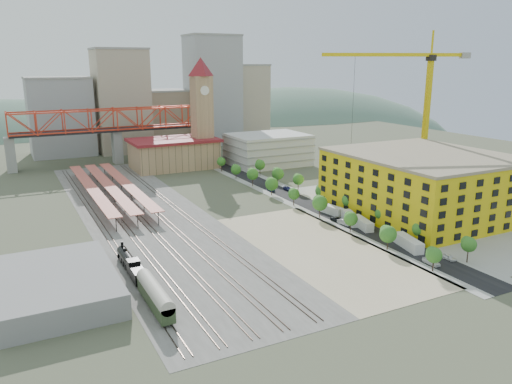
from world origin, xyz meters
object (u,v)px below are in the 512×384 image
tower_crane (418,94)px  site_trailer_d (330,210)px  site_trailer_a (408,243)px  car_0 (431,262)px  construction_building (424,184)px  site_trailer_c (351,218)px  coach (155,296)px  clock_tower (202,102)px  site_trailer_b (362,223)px  locomotive (130,264)px

tower_crane → site_trailer_d: tower_crane is taller
site_trailer_a → site_trailer_d: site_trailer_a is taller
tower_crane → site_trailer_a: size_ratio=5.50×
car_0 → construction_building: bearing=48.3°
site_trailer_d → site_trailer_c: bearing=-98.9°
site_trailer_a → coach: bearing=-165.2°
coach → site_trailer_a: size_ratio=1.62×
clock_tower → site_trailer_a: bearing=-86.2°
site_trailer_a → site_trailer_d: 33.84m
site_trailer_b → car_0: (-3.00, -28.88, -0.54)m
site_trailer_a → clock_tower: bearing=106.5°
site_trailer_d → site_trailer_b: bearing=-98.9°
coach → car_0: coach is taller
locomotive → car_0: 69.03m
site_trailer_c → site_trailer_a: bearing=-71.2°
construction_building → clock_tower: bearing=108.8°
site_trailer_c → car_0: 34.30m
site_trailer_c → locomotive: bearing=-156.0°
locomotive → car_0: bearing=-24.1°
construction_building → site_trailer_c: (-26.00, 1.99, -8.02)m
locomotive → site_trailer_c: size_ratio=1.97×
site_trailer_a → construction_building: bearing=52.4°
coach → site_trailer_d: size_ratio=1.75×
tower_crane → site_trailer_a: bearing=-134.5°
site_trailer_d → car_0: bearing=-102.7°
clock_tower → tower_crane: 92.60m
construction_building → site_trailer_b: bearing=-172.8°
clock_tower → car_0: size_ratio=11.36×
clock_tower → locomotive: clock_tower is taller
construction_building → car_0: size_ratio=11.05×
site_trailer_b → site_trailer_a: bearing=-77.4°
tower_crane → construction_building: bearing=-128.2°
tower_crane → site_trailer_a: (-45.35, -46.11, -33.46)m
site_trailer_c → site_trailer_d: (0.00, 10.30, -0.09)m
locomotive → site_trailer_d: size_ratio=2.10×
locomotive → tower_crane: (111.35, 28.53, 33.01)m
car_0 → locomotive: bearing=156.2°
locomotive → site_trailer_b: 66.01m
site_trailer_a → site_trailer_c: bearing=102.7°
site_trailer_a → site_trailer_d: (0.00, 33.84, -0.11)m
locomotive → tower_crane: 119.59m
locomotive → site_trailer_c: 66.27m
construction_building → site_trailer_d: size_ratio=5.33×
locomotive → site_trailer_b: locomotive is taller
coach → site_trailer_d: 75.32m
site_trailer_a → tower_crane: bearing=58.2°
tower_crane → locomotive: bearing=-165.6°
site_trailer_c → car_0: (-3.00, -34.16, -0.61)m
site_trailer_a → car_0: bearing=-93.1°
coach → clock_tower: bearing=64.9°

